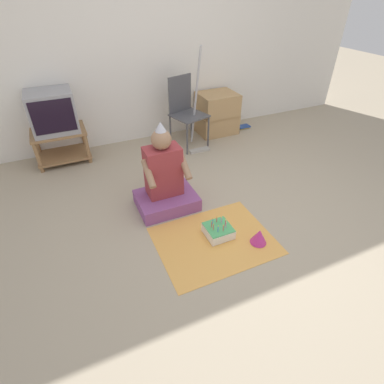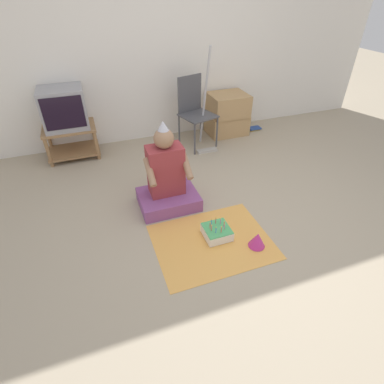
% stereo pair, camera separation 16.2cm
% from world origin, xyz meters
% --- Properties ---
extents(ground_plane, '(16.00, 16.00, 0.00)m').
position_xyz_m(ground_plane, '(0.00, 0.00, 0.00)').
color(ground_plane, tan).
extents(wall_back, '(6.40, 0.06, 2.55)m').
position_xyz_m(wall_back, '(0.00, 2.29, 1.27)').
color(wall_back, white).
rests_on(wall_back, ground_plane).
extents(tv_stand, '(0.64, 0.47, 0.41)m').
position_xyz_m(tv_stand, '(-1.46, 2.02, 0.25)').
color(tv_stand, '#997047').
rests_on(tv_stand, ground_plane).
extents(tv, '(0.51, 0.45, 0.48)m').
position_xyz_m(tv, '(-1.46, 2.02, 0.65)').
color(tv, '#99999E').
rests_on(tv, tv_stand).
extents(folding_chair, '(0.52, 0.50, 0.92)m').
position_xyz_m(folding_chair, '(0.16, 1.82, 0.52)').
color(folding_chair, '#4C4C51').
rests_on(folding_chair, ground_plane).
extents(cardboard_box_stack, '(0.57, 0.46, 0.59)m').
position_xyz_m(cardboard_box_stack, '(0.75, 1.99, 0.30)').
color(cardboard_box_stack, tan).
rests_on(cardboard_box_stack, ground_plane).
extents(dust_mop, '(0.28, 0.32, 1.33)m').
position_xyz_m(dust_mop, '(0.24, 1.60, 0.40)').
color(dust_mop, '#B2ADA3').
rests_on(dust_mop, ground_plane).
extents(book_pile, '(0.19, 0.12, 0.04)m').
position_xyz_m(book_pile, '(1.21, 1.94, 0.02)').
color(book_pile, '#A88933').
rests_on(book_pile, ground_plane).
extents(person_seated, '(0.59, 0.46, 0.91)m').
position_xyz_m(person_seated, '(-0.59, 0.59, 0.29)').
color(person_seated, '#8C4C8C').
rests_on(person_seated, ground_plane).
extents(party_cloth, '(1.03, 0.81, 0.01)m').
position_xyz_m(party_cloth, '(-0.37, -0.09, 0.00)').
color(party_cloth, '#EFA84C').
rests_on(party_cloth, ground_plane).
extents(birthday_cake, '(0.23, 0.23, 0.17)m').
position_xyz_m(birthday_cake, '(-0.30, -0.04, 0.05)').
color(birthday_cake, white).
rests_on(birthday_cake, party_cloth).
extents(party_hat_blue, '(0.15, 0.15, 0.14)m').
position_xyz_m(party_hat_blue, '(-0.02, -0.27, 0.08)').
color(party_hat_blue, '#CC338C').
rests_on(party_hat_blue, party_cloth).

